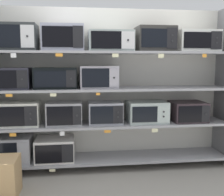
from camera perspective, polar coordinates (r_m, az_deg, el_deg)
back_panel at (r=3.93m, az=-0.51°, el=2.39°), size 3.33×0.04×2.15m
shelf_0 at (r=3.87m, az=0.00°, el=-12.25°), size 3.13×0.51×0.03m
microwave_0 at (r=3.86m, az=-19.54°, el=-9.89°), size 0.44×0.36×0.33m
microwave_1 at (r=3.79m, az=-11.66°, el=-10.23°), size 0.50×0.43×0.29m
price_tag_0 at (r=3.62m, az=-12.22°, el=-14.40°), size 0.07×0.00×0.03m
shelf_1 at (r=3.73m, az=0.00°, el=-5.37°), size 3.13×0.51×0.03m
microwave_2 at (r=3.74m, az=-18.95°, el=-3.13°), size 0.56×0.36×0.31m
microwave_3 at (r=3.67m, az=-9.81°, el=-3.11°), size 0.45×0.38×0.30m
microwave_4 at (r=3.69m, az=-1.44°, el=-3.03°), size 0.44×0.36×0.29m
microwave_5 at (r=3.79m, az=7.23°, el=-2.82°), size 0.53×0.40×0.28m
microwave_6 at (r=3.97m, az=15.36°, el=-2.68°), size 0.46×0.43×0.27m
price_tag_1 at (r=3.55m, az=-19.79°, el=-7.17°), size 0.08×0.00×0.04m
price_tag_2 at (r=3.47m, az=-10.26°, el=-7.25°), size 0.06×0.00×0.05m
price_tag_3 at (r=3.48m, az=-0.93°, el=-6.93°), size 0.08×0.00×0.03m
price_tag_4 at (r=3.60m, az=8.83°, el=-6.65°), size 0.08×0.00×0.05m
shelf_2 at (r=3.66m, az=0.00°, el=1.90°), size 3.13×0.51×0.03m
microwave_7 at (r=3.70m, az=-19.98°, el=3.82°), size 0.46×0.39×0.27m
microwave_8 at (r=3.62m, az=-11.54°, el=4.05°), size 0.54×0.34×0.27m
microwave_9 at (r=3.62m, az=-2.75°, el=4.35°), size 0.49×0.39×0.29m
price_tag_5 at (r=3.47m, az=-20.49°, el=0.51°), size 0.08×0.00×0.03m
price_tag_6 at (r=3.39m, az=-12.04°, el=0.63°), size 0.07×0.00×0.04m
price_tag_7 at (r=3.39m, az=-2.89°, el=0.85°), size 0.05×0.00×0.03m
shelf_3 at (r=3.64m, az=0.00°, el=9.36°), size 3.13×0.51×0.03m
microwave_10 at (r=3.70m, az=-19.59°, el=11.71°), size 0.56×0.38×0.33m
microwave_11 at (r=3.62m, az=-10.06°, el=12.08°), size 0.52×0.41×0.33m
microwave_12 at (r=3.64m, az=-0.32°, el=11.64°), size 0.57×0.43×0.26m
microwave_13 at (r=3.76m, az=8.86°, el=11.90°), size 0.49×0.39×0.32m
microwave_14 at (r=3.96m, az=17.14°, el=11.16°), size 0.55×0.37×0.29m
price_tag_8 at (r=3.43m, az=-19.68°, el=8.29°), size 0.06×0.00×0.05m
price_tag_9 at (r=3.36m, az=-10.86°, el=8.72°), size 0.09×0.00×0.04m
price_tag_10 at (r=3.39m, az=0.71°, el=8.79°), size 0.08×0.00×0.04m
price_tag_11 at (r=3.51m, az=10.11°, el=8.58°), size 0.07×0.00×0.05m
price_tag_12 at (r=3.72m, az=18.57°, el=8.29°), size 0.06×0.00×0.04m
shipping_carton at (r=3.27m, az=-22.00°, el=-14.97°), size 0.37×0.37×0.41m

